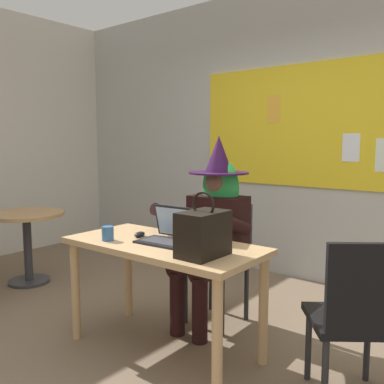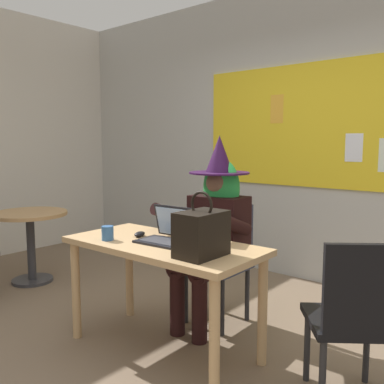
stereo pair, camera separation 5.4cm
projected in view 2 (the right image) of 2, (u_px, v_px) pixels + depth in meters
The scene contains 11 objects.
ground_plane at pixel (173, 357), 2.73m from camera, with size 24.00×24.00×0.00m, color #75604C.
wall_back_bulletin at pixel (314, 132), 4.11m from camera, with size 6.67×2.20×2.96m.
desk_main at pixel (163, 258), 2.76m from camera, with size 1.34×0.65×0.74m.
chair_at_desk at pixel (223, 254), 3.28m from camera, with size 0.43×0.43×0.91m.
person_costumed at pixel (214, 221), 3.15m from camera, with size 0.61×0.70×1.44m.
laptop at pixel (167, 234), 2.77m from camera, with size 0.35×0.30×0.23m.
computer_mouse at pixel (140, 234), 2.91m from camera, with size 0.06×0.10×0.03m, color black.
handbag at pixel (201, 233), 2.40m from camera, with size 0.20×0.30×0.38m.
coffee_mug at pixel (108, 233), 2.80m from camera, with size 0.08×0.08×0.10m, color #336099.
side_table_round at pixel (30, 231), 4.15m from camera, with size 0.72×0.72×0.71m.
chair_extra_corner at pixel (354, 314), 2.15m from camera, with size 0.59×0.59×0.91m.
Camera 2 is at (1.76, -1.89, 1.39)m, focal length 39.33 mm.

